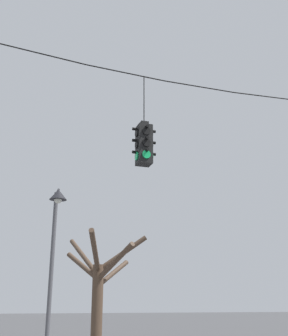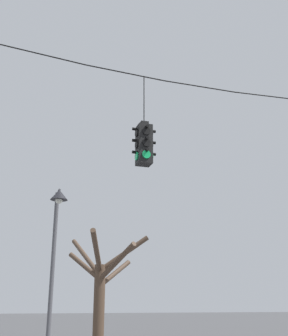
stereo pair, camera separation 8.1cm
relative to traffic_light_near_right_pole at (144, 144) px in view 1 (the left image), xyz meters
name	(u,v)px [view 1 (the left image)]	position (x,y,z in m)	size (l,w,h in m)	color
span_wire	(200,81)	(1.55, 0.00, 1.97)	(14.06, 0.03, 0.54)	black
traffic_light_near_right_pole	(144,144)	(0.00, 0.00, 0.00)	(0.58, 0.58, 2.32)	black
street_lamp	(55,235)	(-1.62, 3.19, -1.77)	(0.49, 0.85, 5.18)	#515156
bare_tree	(99,286)	(0.95, 9.08, -2.89)	(3.26, 5.50, 5.06)	brown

